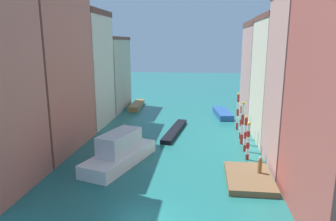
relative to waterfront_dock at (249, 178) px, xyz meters
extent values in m
plane|color=#1E6B66|center=(-7.87, 17.52, -0.26)|extent=(154.00, 154.00, 0.00)
cube|color=#C6705B|center=(-21.27, 6.29, 8.64)|extent=(6.57, 11.61, 17.81)
cube|color=beige|center=(-21.27, 16.64, 7.38)|extent=(6.57, 8.58, 15.29)
cube|color=brown|center=(-21.27, 16.64, 15.42)|extent=(6.71, 8.75, 0.79)
cube|color=#BCB299|center=(-21.27, 26.71, 5.80)|extent=(6.57, 10.49, 12.12)
cube|color=brown|center=(-21.27, 26.71, 12.12)|extent=(6.71, 10.70, 0.52)
cube|color=tan|center=(5.53, 3.81, 7.62)|extent=(6.57, 7.34, 15.76)
cube|color=beige|center=(5.53, 12.68, 6.89)|extent=(6.57, 9.98, 14.30)
cube|color=brown|center=(5.53, 12.68, 14.34)|extent=(6.71, 10.18, 0.59)
cube|color=tan|center=(5.53, 23.62, 6.74)|extent=(6.57, 11.24, 14.01)
cube|color=brown|center=(5.53, 23.62, 14.15)|extent=(6.71, 11.47, 0.80)
cube|color=brown|center=(0.00, 0.00, 0.00)|extent=(3.89, 5.99, 0.53)
cylinder|color=olive|center=(0.96, 0.62, 0.90)|extent=(0.36, 0.36, 1.28)
sphere|color=tan|center=(0.96, 0.62, 1.67)|extent=(0.26, 0.26, 0.26)
cylinder|color=red|center=(0.50, 5.00, 0.05)|extent=(0.33, 0.33, 0.62)
cylinder|color=white|center=(0.50, 5.00, 0.66)|extent=(0.33, 0.33, 0.62)
cylinder|color=red|center=(0.50, 5.00, 1.28)|extent=(0.33, 0.33, 0.62)
cylinder|color=white|center=(0.50, 5.00, 1.90)|extent=(0.33, 0.33, 0.62)
cylinder|color=red|center=(0.50, 5.00, 2.52)|extent=(0.33, 0.33, 0.62)
cylinder|color=white|center=(0.50, 5.00, 3.14)|extent=(0.33, 0.33, 0.62)
sphere|color=gold|center=(0.50, 5.00, 3.58)|extent=(0.37, 0.37, 0.37)
cylinder|color=red|center=(0.55, 7.48, 0.11)|extent=(0.31, 0.31, 0.75)
cylinder|color=white|center=(0.55, 7.48, 0.86)|extent=(0.31, 0.31, 0.75)
cylinder|color=red|center=(0.55, 7.48, 1.61)|extent=(0.31, 0.31, 0.75)
cylinder|color=white|center=(0.55, 7.48, 2.36)|extent=(0.31, 0.31, 0.75)
cylinder|color=red|center=(0.55, 7.48, 3.11)|extent=(0.31, 0.31, 0.75)
sphere|color=gold|center=(0.55, 7.48, 3.61)|extent=(0.35, 0.35, 0.35)
cylinder|color=red|center=(0.49, 9.95, 0.34)|extent=(0.33, 0.33, 1.20)
cylinder|color=white|center=(0.49, 9.95, 1.54)|extent=(0.33, 0.33, 1.20)
cylinder|color=red|center=(0.49, 9.95, 2.74)|extent=(0.33, 0.33, 1.20)
cylinder|color=white|center=(0.49, 9.95, 3.95)|extent=(0.33, 0.33, 1.20)
sphere|color=gold|center=(0.49, 9.95, 4.68)|extent=(0.36, 0.36, 0.36)
cylinder|color=red|center=(0.56, 12.11, 0.15)|extent=(0.27, 0.27, 0.82)
cylinder|color=white|center=(0.56, 12.11, 0.96)|extent=(0.27, 0.27, 0.82)
cylinder|color=red|center=(0.56, 12.11, 1.78)|extent=(0.27, 0.27, 0.82)
cylinder|color=white|center=(0.56, 12.11, 2.60)|extent=(0.27, 0.27, 0.82)
cylinder|color=red|center=(0.56, 12.11, 3.42)|extent=(0.27, 0.27, 0.82)
sphere|color=gold|center=(0.56, 12.11, 3.94)|extent=(0.29, 0.29, 0.29)
cylinder|color=red|center=(0.59, 16.19, 0.22)|extent=(0.32, 0.32, 0.96)
cylinder|color=white|center=(0.59, 16.19, 1.18)|extent=(0.32, 0.32, 0.96)
cylinder|color=red|center=(0.59, 16.19, 2.14)|extent=(0.32, 0.32, 0.96)
cylinder|color=white|center=(0.59, 16.19, 3.11)|extent=(0.32, 0.32, 0.96)
cylinder|color=red|center=(0.59, 16.19, 4.07)|extent=(0.32, 0.32, 0.96)
sphere|color=gold|center=(0.59, 16.19, 4.68)|extent=(0.35, 0.35, 0.35)
cube|color=white|center=(-12.14, 2.47, 0.36)|extent=(5.77, 9.87, 1.26)
cube|color=silver|center=(-12.14, 2.47, 1.99)|extent=(3.58, 5.47, 2.00)
cube|color=black|center=(-7.78, 13.64, 0.01)|extent=(2.56, 10.35, 0.54)
cube|color=#234C93|center=(-0.93, 23.86, 0.17)|extent=(3.07, 7.33, 0.86)
cube|color=olive|center=(-16.22, 28.61, 0.17)|extent=(1.91, 7.86, 0.86)
camera|label=1|loc=(-4.12, -25.29, 11.58)|focal=32.77mm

